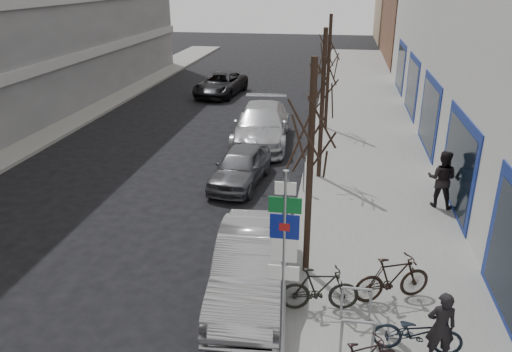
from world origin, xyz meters
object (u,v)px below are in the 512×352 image
(bike_mid_inner, at_px, (320,289))
(parked_car_mid, at_px, (241,166))
(highway_sign_pole, at_px, (284,264))
(tree_far, at_px, (330,45))
(tree_mid, at_px, (324,69))
(meter_front, at_px, (286,252))
(lane_car, at_px, (221,84))
(parked_car_back, at_px, (261,125))
(bike_mid_curb, at_px, (418,329))
(meter_mid, at_px, (304,171))
(bike_far_inner, at_px, (393,278))
(parked_car_front, at_px, (252,266))
(meter_back, at_px, (314,126))
(tree_near, at_px, (312,119))
(pedestrian_far, at_px, (442,179))
(pedestrian_near, at_px, (441,327))
(bike_rack, at_px, (357,334))

(bike_mid_inner, xyz_separation_m, parked_car_mid, (-3.21, 7.21, -0.02))
(highway_sign_pole, distance_m, tree_far, 16.59)
(tree_mid, xyz_separation_m, meter_front, (-0.45, -7.00, -3.19))
(bike_mid_inner, xyz_separation_m, lane_car, (-7.29, 21.34, 0.01))
(parked_car_mid, bearing_deg, tree_far, 75.11)
(parked_car_mid, height_order, parked_car_back, parked_car_back)
(bike_mid_curb, xyz_separation_m, lane_car, (-9.26, 22.38, 0.02))
(meter_front, height_order, parked_car_back, parked_car_back)
(meter_mid, distance_m, bike_far_inner, 6.40)
(parked_car_front, bearing_deg, highway_sign_pole, -72.32)
(meter_back, bearing_deg, tree_near, -87.55)
(tree_far, height_order, bike_far_inner, tree_far)
(bike_far_inner, bearing_deg, parked_car_front, 69.28)
(meter_front, relative_size, parked_car_front, 0.27)
(parked_car_back, xyz_separation_m, pedestrian_far, (6.77, -5.99, 0.25))
(meter_back, bearing_deg, bike_mid_curb, -77.82)
(tree_near, xyz_separation_m, meter_front, (-0.45, -0.50, -3.19))
(bike_mid_curb, distance_m, parked_car_mid, 9.74)
(bike_far_inner, distance_m, pedestrian_near, 1.99)
(tree_far, relative_size, meter_front, 4.33)
(bike_rack, distance_m, pedestrian_far, 7.95)
(bike_rack, distance_m, parked_car_front, 3.05)
(meter_back, relative_size, parked_car_mid, 0.32)
(bike_mid_curb, height_order, parked_car_mid, parked_car_mid)
(tree_near, bearing_deg, parked_car_mid, 116.29)
(meter_back, bearing_deg, meter_front, -90.00)
(bike_mid_curb, xyz_separation_m, bike_mid_inner, (-1.97, 1.04, 0.01))
(highway_sign_pole, bearing_deg, tree_near, 86.74)
(highway_sign_pole, xyz_separation_m, meter_back, (-0.25, 14.01, -1.54))
(tree_mid, xyz_separation_m, parked_car_mid, (-2.80, -0.83, -3.43))
(meter_mid, bearing_deg, lane_car, 113.52)
(highway_sign_pole, distance_m, meter_mid, 8.65)
(parked_car_front, bearing_deg, parked_car_mid, 99.30)
(meter_back, xyz_separation_m, bike_mid_inner, (0.86, -12.05, -0.23))
(tree_far, bearing_deg, bike_mid_inner, -88.40)
(parked_car_back, height_order, pedestrian_near, parked_car_back)
(tree_mid, relative_size, meter_mid, 4.33)
(meter_mid, height_order, pedestrian_near, pedestrian_near)
(bike_mid_inner, height_order, bike_far_inner, bike_far_inner)
(bike_far_inner, bearing_deg, meter_front, 58.01)
(highway_sign_pole, xyz_separation_m, parked_car_front, (-1.00, 2.49, -1.68))
(bike_rack, relative_size, tree_far, 0.41)
(highway_sign_pole, distance_m, tree_near, 3.88)
(parked_car_mid, relative_size, pedestrian_near, 2.58)
(highway_sign_pole, xyz_separation_m, bike_mid_inner, (0.61, 1.96, -1.77))
(tree_mid, relative_size, pedestrian_near, 3.62)
(meter_back, relative_size, pedestrian_far, 0.66)
(tree_far, height_order, bike_mid_inner, tree_far)
(pedestrian_near, xyz_separation_m, pedestrian_far, (1.22, 7.28, 0.20))
(meter_mid, bearing_deg, pedestrian_far, -5.99)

